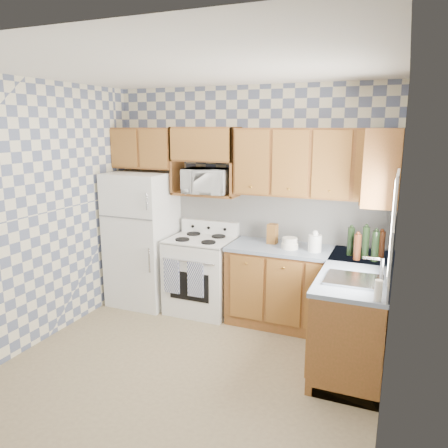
{
  "coord_description": "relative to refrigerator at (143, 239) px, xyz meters",
  "views": [
    {
      "loc": [
        1.73,
        -3.31,
        2.24
      ],
      "look_at": [
        0.05,
        0.75,
        1.25
      ],
      "focal_mm": 35.0,
      "sensor_mm": 36.0,
      "label": 1
    }
  ],
  "objects": [
    {
      "name": "floor",
      "position": [
        1.27,
        -1.25,
        -0.84
      ],
      "size": [
        3.4,
        3.4,
        0.0
      ],
      "primitive_type": "plane",
      "color": "#77654A",
      "rests_on": "ground"
    },
    {
      "name": "back_wall",
      "position": [
        1.27,
        0.35,
        0.51
      ],
      "size": [
        3.4,
        0.02,
        2.7
      ],
      "primitive_type": "cube",
      "color": "slate",
      "rests_on": "ground"
    },
    {
      "name": "right_wall",
      "position": [
        2.97,
        -1.25,
        0.51
      ],
      "size": [
        0.02,
        3.2,
        2.7
      ],
      "primitive_type": "cube",
      "color": "slate",
      "rests_on": "ground"
    },
    {
      "name": "backsplash_back",
      "position": [
        1.68,
        0.34,
        0.36
      ],
      "size": [
        2.6,
        0.02,
        0.56
      ],
      "primitive_type": "cube",
      "color": "white",
      "rests_on": "back_wall"
    },
    {
      "name": "backsplash_right",
      "position": [
        2.96,
        -0.45,
        0.36
      ],
      "size": [
        0.02,
        1.6,
        0.56
      ],
      "primitive_type": "cube",
      "color": "white",
      "rests_on": "right_wall"
    },
    {
      "name": "refrigerator",
      "position": [
        0.0,
        0.0,
        0.0
      ],
      "size": [
        0.75,
        0.7,
        1.68
      ],
      "primitive_type": "cube",
      "color": "white",
      "rests_on": "floor"
    },
    {
      "name": "stove_body",
      "position": [
        0.8,
        0.03,
        -0.39
      ],
      "size": [
        0.76,
        0.65,
        0.9
      ],
      "primitive_type": "cube",
      "color": "white",
      "rests_on": "floor"
    },
    {
      "name": "cooktop",
      "position": [
        0.8,
        0.03,
        0.07
      ],
      "size": [
        0.76,
        0.65,
        0.02
      ],
      "primitive_type": "cube",
      "color": "silver",
      "rests_on": "stove_body"
    },
    {
      "name": "backguard",
      "position": [
        0.8,
        0.3,
        0.16
      ],
      "size": [
        0.76,
        0.08,
        0.17
      ],
      "primitive_type": "cube",
      "color": "white",
      "rests_on": "cooktop"
    },
    {
      "name": "dish_towel_left",
      "position": [
        0.59,
        -0.32,
        -0.32
      ],
      "size": [
        0.2,
        0.02,
        0.41
      ],
      "primitive_type": "cube",
      "color": "navy",
      "rests_on": "stove_body"
    },
    {
      "name": "dish_towel_right",
      "position": [
        0.9,
        -0.32,
        -0.32
      ],
      "size": [
        0.2,
        0.02,
        0.41
      ],
      "primitive_type": "cube",
      "color": "navy",
      "rests_on": "stove_body"
    },
    {
      "name": "base_cabinets_back",
      "position": [
        2.1,
        0.05,
        -0.4
      ],
      "size": [
        1.75,
        0.6,
        0.88
      ],
      "primitive_type": "cube",
      "color": "brown",
      "rests_on": "floor"
    },
    {
      "name": "base_cabinets_right",
      "position": [
        2.67,
        -0.45,
        -0.4
      ],
      "size": [
        0.6,
        1.6,
        0.88
      ],
      "primitive_type": "cube",
      "color": "brown",
      "rests_on": "floor"
    },
    {
      "name": "countertop_back",
      "position": [
        2.1,
        0.05,
        0.06
      ],
      "size": [
        1.77,
        0.63,
        0.04
      ],
      "primitive_type": "cube",
      "color": "slate",
      "rests_on": "base_cabinets_back"
    },
    {
      "name": "countertop_right",
      "position": [
        2.67,
        -0.45,
        0.06
      ],
      "size": [
        0.63,
        1.6,
        0.04
      ],
      "primitive_type": "cube",
      "color": "slate",
      "rests_on": "base_cabinets_right"
    },
    {
      "name": "upper_cabinets_back",
      "position": [
        2.1,
        0.19,
        1.01
      ],
      "size": [
        1.75,
        0.33,
        0.74
      ],
      "primitive_type": "cube",
      "color": "brown",
      "rests_on": "back_wall"
    },
    {
      "name": "upper_cabinets_fridge",
      "position": [
        -0.02,
        0.19,
        1.13
      ],
      "size": [
        0.82,
        0.33,
        0.5
      ],
      "primitive_type": "cube",
      "color": "brown",
      "rests_on": "back_wall"
    },
    {
      "name": "upper_cabinets_right",
      "position": [
        2.81,
        0.0,
        1.01
      ],
      "size": [
        0.33,
        0.7,
        0.74
      ],
      "primitive_type": "cube",
      "color": "brown",
      "rests_on": "right_wall"
    },
    {
      "name": "microwave_shelf",
      "position": [
        0.8,
        0.19,
        0.6
      ],
      "size": [
        0.8,
        0.33,
        0.03
      ],
      "primitive_type": "cube",
      "color": "brown",
      "rests_on": "back_wall"
    },
    {
      "name": "microwave",
      "position": [
        0.83,
        0.15,
        0.76
      ],
      "size": [
        0.57,
        0.41,
        0.3
      ],
      "primitive_type": "imported",
      "rotation": [
        0.0,
        0.0,
        0.09
      ],
      "color": "white",
      "rests_on": "microwave_shelf"
    },
    {
      "name": "sink",
      "position": [
        2.67,
        -0.8,
        0.09
      ],
      "size": [
        0.48,
        0.4,
        0.03
      ],
      "primitive_type": "cube",
      "color": "#B7B7BC",
      "rests_on": "countertop_right"
    },
    {
      "name": "window",
      "position": [
        2.96,
        -0.8,
        0.61
      ],
      "size": [
        0.02,
        0.66,
        0.86
      ],
      "primitive_type": "cube",
      "color": "silver",
      "rests_on": "right_wall"
    },
    {
      "name": "bottle_0",
      "position": [
        2.7,
        -0.07,
        0.24
      ],
      "size": [
        0.07,
        0.07,
        0.33
      ],
      "primitive_type": "cylinder",
      "color": "black",
      "rests_on": "countertop_back"
    },
    {
      "name": "bottle_1",
      "position": [
        2.8,
        -0.13,
        0.23
      ],
      "size": [
        0.07,
        0.07,
        0.31
      ],
      "primitive_type": "cylinder",
      "color": "black",
      "rests_on": "countertop_back"
    },
    {
      "name": "bottle_2",
      "position": [
        2.85,
        -0.03,
        0.22
      ],
      "size": [
        0.07,
        0.07,
        0.29
      ],
      "primitive_type": "cylinder",
      "color": "#4C2411",
      "rests_on": "countertop_back"
    },
    {
      "name": "bottle_3",
      "position": [
        2.63,
        -0.15,
        0.21
      ],
      "size": [
        0.07,
        0.07,
        0.26
      ],
      "primitive_type": "cylinder",
      "color": "#4C2411",
      "rests_on": "countertop_back"
    },
    {
      "name": "bottle_4",
      "position": [
        2.55,
        -0.01,
        0.23
      ],
      "size": [
        0.07,
        0.07,
        0.3
      ],
      "primitive_type": "cylinder",
      "color": "black",
      "rests_on": "countertop_back"
    },
    {
      "name": "knife_block",
      "position": [
        1.67,
        0.13,
        0.19
      ],
      "size": [
        0.11,
        0.11,
        0.23
      ],
      "primitive_type": "cube",
      "rotation": [
        0.0,
        0.0,
        -0.09
      ],
      "color": "brown",
      "rests_on": "countertop_back"
    },
    {
      "name": "electric_kettle",
      "position": [
        2.18,
        -0.02,
        0.17
      ],
      "size": [
        0.14,
        0.14,
        0.18
      ],
      "primitive_type": "cylinder",
      "color": "white",
      "rests_on": "countertop_back"
    },
    {
      "name": "food_containers",
      "position": [
        1.9,
        -0.01,
        0.14
      ],
      "size": [
        0.18,
        0.18,
        0.12
      ],
      "primitive_type": null,
      "color": "silver",
      "rests_on": "countertop_back"
    },
    {
      "name": "soap_bottle",
      "position": [
        2.89,
        -1.2,
        0.17
      ],
      "size": [
        0.06,
        0.06,
        0.17
      ],
      "primitive_type": "cylinder",
      "color": "silver",
      "rests_on": "countertop_right"
    }
  ]
}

